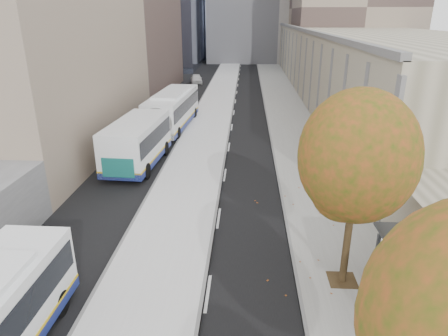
{
  "coord_description": "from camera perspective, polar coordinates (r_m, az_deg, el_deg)",
  "views": [
    {
      "loc": [
        -0.34,
        -0.38,
        9.89
      ],
      "look_at": [
        -1.41,
        18.8,
        2.5
      ],
      "focal_mm": 32.0,
      "sensor_mm": 36.0,
      "label": 1
    }
  ],
  "objects": [
    {
      "name": "distant_car",
      "position": [
        62.95,
        -3.96,
        12.6
      ],
      "size": [
        2.31,
        4.33,
        1.4
      ],
      "primitive_type": "imported",
      "rotation": [
        0.0,
        0.0,
        0.17
      ],
      "color": "silver",
      "rests_on": "ground"
    },
    {
      "name": "bus_shelter",
      "position": [
        14.97,
        27.07,
        -12.51
      ],
      "size": [
        1.9,
        4.4,
        2.53
      ],
      "color": "#383A3F",
      "rests_on": "sidewalk"
    },
    {
      "name": "bus_far",
      "position": [
        33.48,
        -9.11,
        6.7
      ],
      "size": [
        4.03,
        19.27,
        3.19
      ],
      "rotation": [
        0.0,
        0.0,
        -0.07
      ],
      "color": "white",
      "rests_on": "ground"
    },
    {
      "name": "tree_c",
      "position": [
        14.69,
        18.58,
        1.52
      ],
      "size": [
        4.2,
        4.2,
        7.28
      ],
      "color": "black",
      "rests_on": "sidewalk"
    },
    {
      "name": "bus_platform",
      "position": [
        36.88,
        -2.43,
        5.59
      ],
      "size": [
        4.25,
        150.0,
        0.15
      ],
      "primitive_type": "cube",
      "color": "silver",
      "rests_on": "ground"
    },
    {
      "name": "sidewalk",
      "position": [
        36.99,
        10.06,
        5.28
      ],
      "size": [
        4.75,
        150.0,
        0.08
      ],
      "primitive_type": "cube",
      "color": "gray",
      "rests_on": "ground"
    },
    {
      "name": "building_tan",
      "position": [
        66.56,
        17.58,
        15.04
      ],
      "size": [
        18.0,
        92.0,
        8.0
      ],
      "primitive_type": "cube",
      "color": "gray",
      "rests_on": "ground"
    }
  ]
}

